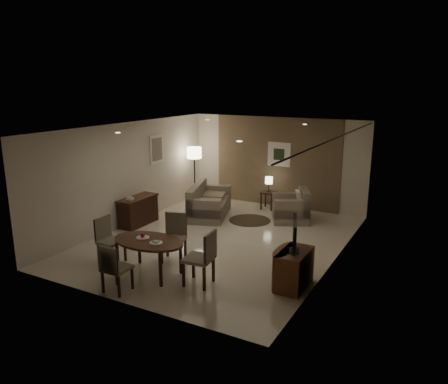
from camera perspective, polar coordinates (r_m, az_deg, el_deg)
The scene contains 31 objects.
room_shell at distance 10.53m, azimuth 0.52°, elevation 1.29°, with size 5.50×7.00×2.70m.
taupe_accent at distance 13.28m, azimuth 6.82°, elevation 3.89°, with size 3.96×0.03×2.70m, color brown.
curtain_wall at distance 9.24m, azimuth 14.15°, elevation -1.20°, with size 0.08×6.70×2.58m, color #BFB495, non-canonical shape.
curtain_rod at distance 8.99m, azimuth 14.66°, elevation 6.95°, with size 0.03×0.03×6.80m, color black.
art_back_frame at distance 13.18m, azimuth 7.21°, elevation 4.90°, with size 0.72×0.03×0.72m, color silver.
art_back_canvas at distance 13.17m, azimuth 7.19°, elevation 4.89°, with size 0.34×0.01×0.34m, color #1E321B.
art_left_frame at distance 12.56m, azimuth -8.79°, elevation 5.54°, with size 0.03×0.60×0.80m, color silver.
art_left_canvas at distance 12.55m, azimuth -8.73°, elevation 5.54°, with size 0.01×0.46×0.64m, color gray.
downlight_nl at distance 9.32m, azimuth -13.68°, elevation 7.53°, with size 0.10×0.10×0.01m, color white.
downlight_nr at distance 7.74m, azimuth 2.03°, elevation 6.63°, with size 0.10×0.10×0.01m, color white.
downlight_fl at distance 12.22m, azimuth -2.20°, elevation 9.41°, with size 0.10×0.10×0.01m, color white.
downlight_fr at distance 11.06m, azimuth 10.52°, elevation 8.68°, with size 0.10×0.10×0.01m, color white.
console_desk at distance 11.82m, azimuth -11.14°, elevation -2.44°, with size 0.48×1.20×0.75m, color #4E2C19, non-canonical shape.
telephone at distance 11.49m, azimuth -12.19°, elevation -0.77°, with size 0.20×0.14×0.09m, color white, non-canonical shape.
tv_cabinet at distance 8.27m, azimuth 9.13°, elevation -9.91°, with size 0.48×0.90×0.70m, color brown, non-canonical shape.
flat_tv at distance 8.03m, azimuth 9.19°, elevation -5.51°, with size 0.06×0.88×0.60m, color black, non-canonical shape.
dining_table at distance 8.79m, azimuth -9.74°, elevation -8.40°, with size 1.51×0.95×0.71m, color #4E2C19, non-canonical shape.
chair_near at distance 8.20m, azimuth -13.82°, elevation -9.55°, with size 0.45×0.45×0.92m, color gray, non-canonical shape.
chair_far at distance 9.29m, azimuth -6.63°, elevation -6.04°, with size 0.49×0.49×1.01m, color gray, non-canonical shape.
chair_left at distance 9.47m, azimuth -14.52°, elevation -6.18°, with size 0.46×0.46×0.96m, color gray, non-canonical shape.
chair_right at distance 8.21m, azimuth -3.35°, elevation -8.60°, with size 0.51×0.51×1.05m, color gray, non-canonical shape.
plate_a at distance 8.80m, azimuth -10.56°, elevation -5.88°, with size 0.26×0.26×0.02m, color white.
plate_b at distance 8.50m, azimuth -8.87°, elevation -6.56°, with size 0.26×0.26×0.02m, color white.
fruit_apple at distance 8.79m, azimuth -10.58°, elevation -5.55°, with size 0.09×0.09×0.09m, color maroon.
napkin at distance 8.49m, azimuth -8.88°, elevation -6.41°, with size 0.12×0.08×0.03m, color white.
round_rug at distance 12.05m, azimuth 3.38°, elevation -3.70°, with size 1.14×1.14×0.01m, color #3E3423.
sofa at distance 12.36m, azimuth -1.89°, elevation -1.11°, with size 0.94×1.88×0.89m, color gray, non-canonical shape.
armchair at distance 12.01m, azimuth 8.68°, elevation -1.72°, with size 0.99×0.94×0.88m, color gray, non-canonical shape.
side_table at distance 13.11m, azimuth 5.82°, elevation -1.08°, with size 0.41×0.41×0.53m, color black, non-canonical shape.
table_lamp at distance 12.99m, azimuth 5.88°, elevation 1.11°, with size 0.22×0.22×0.50m, color #FFEAC1, non-canonical shape.
floor_lamp at distance 13.63m, azimuth -3.86°, elevation 2.20°, with size 0.44×0.44×1.76m, color #FFE5B7, non-canonical shape.
Camera 1 is at (4.83, -8.66, 3.70)m, focal length 35.00 mm.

